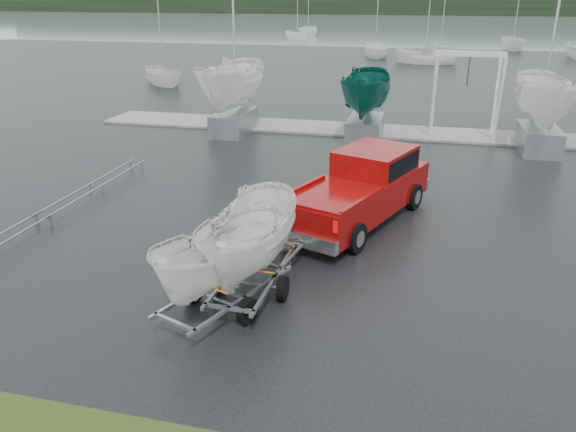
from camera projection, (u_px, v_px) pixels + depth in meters
The scene contains 19 objects.
ground_plane at pixel (341, 228), 17.24m from camera, with size 120.00×120.00×0.00m, color black.
lake at pixel (421, 29), 107.35m from camera, with size 300.00×300.00×0.00m, color slate.
dock at pixel (380, 131), 28.94m from camera, with size 30.00×3.00×0.12m, color gray.
treeline at pixel (427, 4), 169.30m from camera, with size 300.00×8.00×6.00m, color black.
pickup_truck at pixel (363, 185), 17.62m from camera, with size 4.26×6.72×2.12m.
trailer_hitched at pixel (221, 207), 11.96m from camera, with size 2.37×3.78×4.58m.
trailer_parked at pixel (250, 183), 12.59m from camera, with size 1.79×3.63×5.12m.
boat_hoist at pixel (467, 82), 27.07m from camera, with size 3.30×2.18×4.12m.
keelboat_0 at pixel (231, 52), 27.25m from camera, with size 2.54×3.20×10.71m.
keelboat_1 at pixel (368, 66), 26.14m from camera, with size 2.24×3.20×7.05m.
keelboat_2 at pixel (551, 66), 24.14m from camera, with size 2.37×3.20×10.54m.
mast_rack_0 at pixel (96, 185), 20.00m from camera, with size 0.56×6.50×0.06m.
moored_boat_0 at pixel (164, 84), 43.76m from camera, with size 3.05×3.05×10.84m.
moored_boat_1 at pixel (375, 57), 61.82m from camera, with size 2.77×2.81×11.02m.
moored_boat_2 at pixel (439, 58), 61.07m from camera, with size 3.19×3.24×11.52m.
moored_boat_4 at pixel (297, 40), 83.57m from camera, with size 3.06×3.06×10.84m.
moored_boat_5 at pixel (512, 50), 69.36m from camera, with size 2.60×2.66×11.28m.
moored_boat_6 at pixel (308, 36), 91.16m from camera, with size 2.53×2.59×11.13m.
moored_boat_7 at pixel (425, 64), 55.95m from camera, with size 2.68×2.62×11.19m.
Camera 1 is at (2.19, -15.79, 6.78)m, focal length 35.00 mm.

